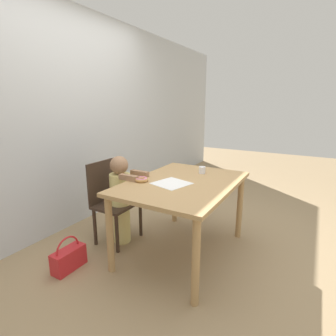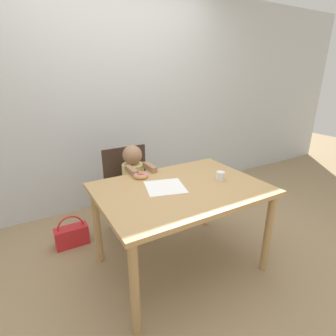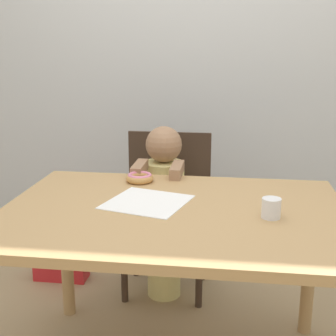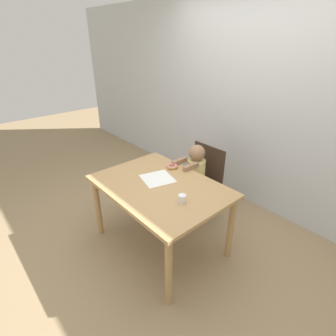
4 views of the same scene
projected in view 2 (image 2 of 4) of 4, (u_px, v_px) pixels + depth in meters
name	position (u px, v px, depth m)	size (l,w,h in m)	color
ground_plane	(180.00, 264.00, 2.28)	(12.00, 12.00, 0.00)	#997F5B
wall_back	(114.00, 101.00, 3.02)	(8.00, 0.05, 2.50)	silver
dining_table	(181.00, 197.00, 2.06)	(1.28, 0.92, 0.73)	tan
chair	(130.00, 188.00, 2.68)	(0.46, 0.36, 0.86)	#38281E
child_figure	(134.00, 189.00, 2.57)	(0.23, 0.39, 0.93)	#E0D17F
donut	(141.00, 175.00, 2.20)	(0.12, 0.12, 0.04)	tan
napkin	(165.00, 187.00, 2.03)	(0.36, 0.36, 0.00)	white
handbag	(72.00, 235.00, 2.50)	(0.30, 0.13, 0.31)	red
cup	(220.00, 176.00, 2.15)	(0.07, 0.07, 0.07)	white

